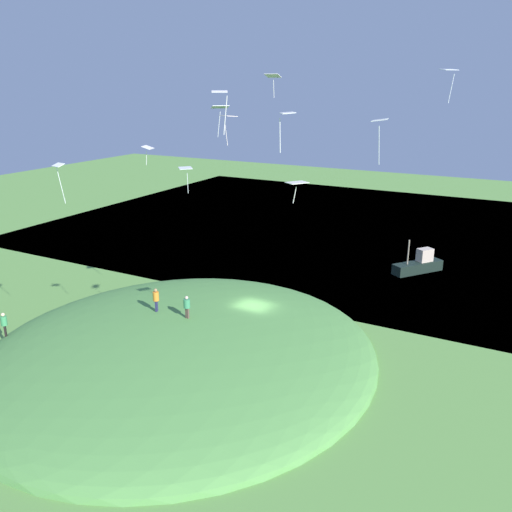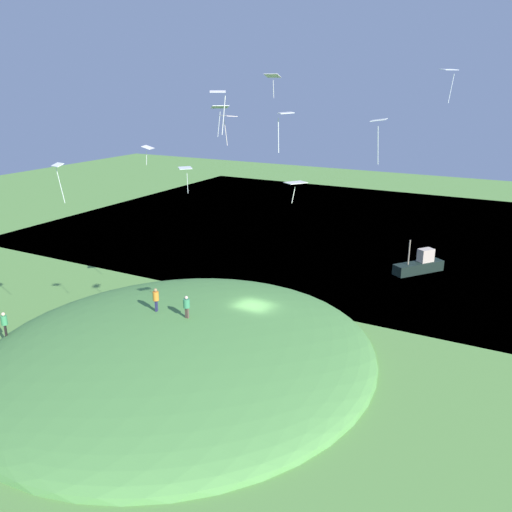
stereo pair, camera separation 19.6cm
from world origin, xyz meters
TOP-DOWN VIEW (x-y plane):
  - ground_plane at (0.00, 0.00)m, footprint 160.00×160.00m
  - lake_water at (-31.89, 0.00)m, footprint 54.49×80.00m
  - grass_hill at (6.03, -2.45)m, footprint 27.92×26.20m
  - boat_on_lake at (-18.65, 8.19)m, footprint 5.04×4.21m
  - person_walking_path at (4.72, -2.74)m, footprint 0.49×0.49m
  - person_with_child at (4.70, -5.41)m, footprint 0.52×0.52m
  - person_on_hilltop at (10.75, -13.94)m, footprint 0.59×0.59m
  - kite_0 at (12.50, 5.14)m, footprint 0.74×0.80m
  - kite_1 at (5.61, 10.02)m, footprint 1.16×0.90m
  - kite_2 at (2.80, -6.89)m, footprint 1.08×0.89m
  - kite_3 at (10.43, 7.22)m, footprint 1.04×0.98m
  - kite_4 at (0.81, -2.19)m, footprint 1.35×1.37m
  - kite_5 at (8.54, 6.95)m, footprint 1.21×1.13m
  - kite_6 at (2.68, -0.43)m, footprint 1.21×1.33m
  - kite_7 at (1.68, 2.18)m, footprint 0.65×0.93m
  - kite_8 at (-2.04, 11.81)m, footprint 1.09×1.09m
  - kite_9 at (3.74, -3.10)m, footprint 1.44×1.41m
  - kite_10 at (12.38, -5.01)m, footprint 0.53×0.68m

SIDE VIEW (x-z plane):
  - lake_water at x=-31.89m, z-range -0.40..0.00m
  - ground_plane at x=0.00m, z-range 0.00..0.00m
  - grass_hill at x=6.03m, z-range -2.09..2.09m
  - boat_on_lake at x=-18.65m, z-range -0.98..2.45m
  - person_on_hilltop at x=10.75m, z-range 0.94..2.71m
  - person_walking_path at x=4.72m, z-range 2.28..3.91m
  - person_with_child at x=4.70m, z-range 2.25..3.99m
  - kite_9 at x=3.74m, z-range 11.42..13.05m
  - kite_5 at x=8.54m, z-range 12.33..13.41m
  - kite_10 at x=12.38m, z-range 12.08..14.26m
  - kite_2 at x=2.80m, z-range 12.60..13.95m
  - kite_6 at x=2.68m, z-range 14.57..16.46m
  - kite_1 at x=5.61m, z-range 14.56..16.79m
  - kite_4 at x=0.81m, z-range 14.93..16.99m
  - kite_3 at x=10.43m, z-range 15.27..17.03m
  - kite_0 at x=12.50m, z-range 16.07..17.88m
  - kite_7 at x=1.68m, z-range 17.20..18.62m
  - kite_8 at x=-2.04m, z-range 17.20..19.13m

